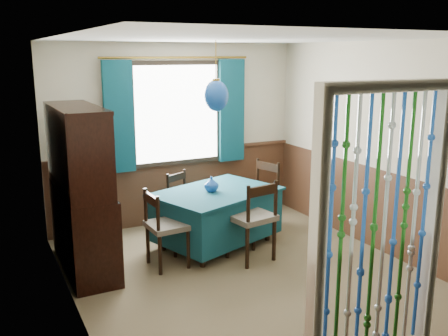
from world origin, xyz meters
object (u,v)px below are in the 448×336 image
chair_far (184,201)px  vase_sideboard (79,174)px  pendant_lamp (216,96)px  dining_table (216,213)px  chair_near (253,218)px  chair_left (165,226)px  chair_right (259,194)px  bowl_shelf (88,160)px  sideboard (82,215)px  vase_table (211,185)px

chair_far → vase_sideboard: size_ratio=4.09×
pendant_lamp → vase_sideboard: (-1.56, 0.37, -0.86)m
dining_table → chair_near: chair_near is taller
chair_left → vase_sideboard: 1.16m
chair_right → bowl_shelf: (-2.35, -0.48, 0.78)m
chair_left → sideboard: size_ratio=0.49×
pendant_lamp → chair_right: bearing=20.3°
chair_far → chair_near: bearing=79.6°
chair_left → bowl_shelf: 1.12m
chair_far → pendant_lamp: (0.18, -0.62, 1.43)m
chair_near → sideboard: 1.90m
chair_near → chair_far: chair_near is taller
dining_table → vase_table: size_ratio=10.18×
pendant_lamp → vase_sideboard: pendant_lamp is taller
chair_right → sideboard: (-2.41, -0.26, 0.13)m
sideboard → bowl_shelf: 0.69m
chair_near → dining_table: bearing=96.5°
chair_near → vase_sideboard: (-1.73, 0.97, 0.50)m
chair_far → bowl_shelf: 1.80m
chair_near → bowl_shelf: (-1.73, 0.42, 0.76)m
vase_sideboard → bowl_shelf: bearing=-90.0°
pendant_lamp → chair_left: bearing=-158.1°
chair_far → pendant_lamp: bearing=79.9°
sideboard → chair_left: bearing=-23.8°
chair_far → bowl_shelf: size_ratio=3.47×
chair_left → chair_right: 1.70m
chair_far → chair_left: bearing=30.6°
pendant_lamp → vase_table: (-0.07, 0.00, -1.08)m
chair_left → chair_far: bearing=143.7°
chair_left → chair_right: chair_right is taller
chair_left → vase_sideboard: bearing=-134.9°
chair_far → chair_left: (-0.62, -0.94, 0.04)m
dining_table → chair_far: size_ratio=2.12×
chair_near → chair_left: (-0.96, 0.29, -0.04)m
dining_table → chair_right: 0.85m
dining_table → vase_sideboard: vase_sideboard is taller
chair_right → pendant_lamp: (-0.79, -0.29, 1.37)m
chair_far → bowl_shelf: bearing=4.0°
chair_near → vase_sideboard: bearing=141.6°
chair_far → pendant_lamp: 1.57m
chair_near → chair_left: 1.00m
chair_right → pendant_lamp: size_ratio=1.14×
pendant_lamp → vase_table: 1.08m
chair_left → pendant_lamp: (0.79, 0.32, 1.40)m
chair_right → pendant_lamp: 1.61m
vase_table → vase_sideboard: (-1.49, 0.36, 0.22)m
chair_far → vase_table: vase_table is taller
vase_table → vase_sideboard: 1.55m
chair_near → pendant_lamp: size_ratio=1.18×
chair_far → sideboard: (-1.44, -0.58, 0.19)m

